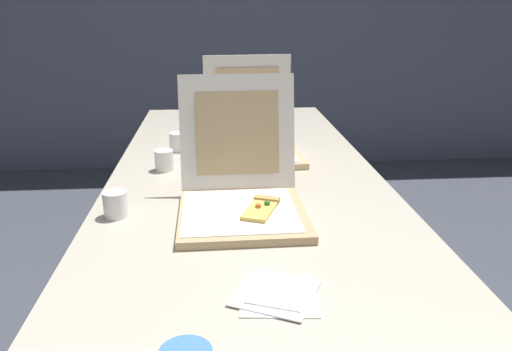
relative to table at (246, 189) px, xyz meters
name	(u,v)px	position (x,y,z in m)	size (l,w,h in m)	color
wall_back	(226,0)	(0.00, 2.44, 0.61)	(10.00, 0.10, 2.60)	slate
table	(246,189)	(0.00, 0.00, 0.00)	(0.89, 2.20, 0.74)	#BCB29E
pizza_box_front	(242,195)	(-0.03, -0.30, 0.10)	(0.34, 0.42, 0.35)	tan
pizza_box_middle	(252,142)	(0.04, 0.24, 0.10)	(0.36, 0.36, 0.36)	tan
cup_white_mid	(164,160)	(-0.27, 0.09, 0.08)	(0.06, 0.06, 0.07)	white
cup_white_far	(178,142)	(-0.24, 0.32, 0.08)	(0.06, 0.06, 0.07)	white
cup_white_near_left	(115,204)	(-0.37, -0.30, 0.08)	(0.06, 0.06, 0.07)	white
napkin_pile	(277,293)	(0.02, -0.71, 0.05)	(0.20, 0.20, 0.01)	white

